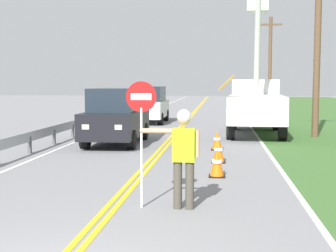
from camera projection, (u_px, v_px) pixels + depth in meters
The scene contains 15 objects.
centerline_yellow_left at pixel (180, 127), 24.88m from camera, with size 0.11×110.00×0.01m, color yellow.
centerline_yellow_right at pixel (183, 127), 24.86m from camera, with size 0.11×110.00×0.01m, color yellow.
edge_line_right at pixel (251, 127), 24.48m from camera, with size 0.12×110.00×0.01m, color silver.
edge_line_left at pixel (115, 126), 25.26m from camera, with size 0.12×110.00×0.01m, color silver.
flagger_worker at pixel (183, 152), 8.56m from camera, with size 1.09×0.25×1.83m.
stop_sign_paddle at pixel (141, 115), 8.60m from camera, with size 0.56×0.04×2.33m.
utility_bucket_truck at pixel (256, 102), 21.40m from camera, with size 3.00×6.92×6.18m.
oncoming_suv_nearest at pixel (116, 116), 17.79m from camera, with size 1.95×4.62×2.10m.
oncoming_suv_second at pixel (149, 104), 27.30m from camera, with size 1.94×4.62×2.10m.
utility_pole_near at pixel (318, 38), 19.83m from camera, with size 1.80×0.28×8.01m.
utility_pole_mid at pixel (270, 62), 38.11m from camera, with size 1.80×0.28×7.58m.
traffic_cone_lead at pixel (217, 163), 11.58m from camera, with size 0.40×0.40×0.70m.
traffic_cone_mid at pixel (219, 151), 13.66m from camera, with size 0.40×0.40×0.70m.
traffic_cone_tail at pixel (217, 140), 16.20m from camera, with size 0.40×0.40×0.70m.
guardrail_left_shoulder at pixel (81, 123), 21.08m from camera, with size 0.10×32.00×0.71m.
Camera 1 is at (1.97, -4.70, 2.30)m, focal length 50.51 mm.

